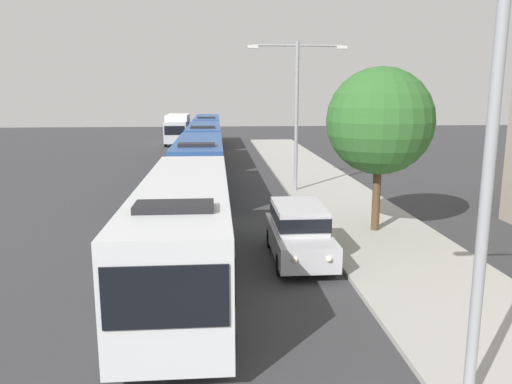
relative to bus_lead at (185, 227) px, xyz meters
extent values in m
cube|color=silver|center=(0.00, 0.02, 0.01)|extent=(2.50, 11.85, 2.70)
cube|color=black|center=(1.27, 0.02, 0.36)|extent=(0.04, 10.91, 1.00)
cube|color=black|center=(-1.27, 0.02, 0.36)|extent=(0.04, 10.91, 1.00)
cube|color=black|center=(0.00, -5.93, 0.31)|extent=(2.30, 0.04, 1.20)
cube|color=black|center=(1.28, 0.02, -0.79)|extent=(0.03, 11.26, 0.36)
cube|color=black|center=(0.00, -3.53, 1.44)|extent=(1.75, 0.90, 0.16)
cylinder|color=black|center=(1.10, -3.65, -1.19)|extent=(0.28, 1.00, 1.00)
cylinder|color=black|center=(-1.10, -3.65, -1.19)|extent=(0.28, 1.00, 1.00)
cylinder|color=black|center=(1.10, 3.28, -1.19)|extent=(0.28, 1.00, 1.00)
cylinder|color=black|center=(-1.10, 3.28, -1.19)|extent=(0.28, 1.00, 1.00)
cube|color=#284C8C|center=(0.00, 12.92, 0.01)|extent=(2.50, 10.73, 2.70)
cube|color=black|center=(1.27, 12.92, 0.36)|extent=(0.04, 9.87, 1.00)
cube|color=black|center=(-1.27, 12.92, 0.36)|extent=(0.04, 9.87, 1.00)
cube|color=black|center=(0.00, 7.53, 0.31)|extent=(2.30, 0.04, 1.20)
cube|color=black|center=(1.28, 12.92, -0.79)|extent=(0.03, 10.19, 0.36)
cube|color=black|center=(0.00, 9.70, 1.44)|extent=(1.75, 0.90, 0.16)
cylinder|color=black|center=(1.10, 9.59, -1.19)|extent=(0.28, 1.00, 1.00)
cylinder|color=black|center=(-1.10, 9.59, -1.19)|extent=(0.28, 1.00, 1.00)
cylinder|color=black|center=(1.10, 15.87, -1.19)|extent=(0.28, 1.00, 1.00)
cylinder|color=black|center=(-1.10, 15.87, -1.19)|extent=(0.28, 1.00, 1.00)
cube|color=#284C8C|center=(0.00, 25.43, 0.01)|extent=(2.50, 11.85, 2.70)
cube|color=black|center=(1.27, 25.43, 0.36)|extent=(0.04, 10.90, 1.00)
cube|color=black|center=(-1.27, 25.43, 0.36)|extent=(0.04, 10.90, 1.00)
cube|color=black|center=(0.00, 19.49, 0.31)|extent=(2.30, 0.04, 1.20)
cube|color=gold|center=(1.28, 25.43, -0.79)|extent=(0.03, 11.26, 0.36)
cube|color=black|center=(0.00, 21.88, 1.44)|extent=(1.75, 0.90, 0.16)
cylinder|color=black|center=(1.10, 21.76, -1.19)|extent=(0.28, 1.00, 1.00)
cylinder|color=black|center=(-1.10, 21.76, -1.19)|extent=(0.28, 1.00, 1.00)
cylinder|color=black|center=(1.10, 28.69, -1.19)|extent=(0.28, 1.00, 1.00)
cylinder|color=black|center=(-1.10, 28.69, -1.19)|extent=(0.28, 1.00, 1.00)
cube|color=#284C8C|center=(0.00, 39.13, 0.01)|extent=(2.50, 12.19, 2.70)
cube|color=black|center=(1.27, 39.13, 0.36)|extent=(0.04, 11.21, 1.00)
cube|color=black|center=(-1.27, 39.13, 0.36)|extent=(0.04, 11.21, 1.00)
cube|color=black|center=(0.00, 33.01, 0.31)|extent=(2.30, 0.04, 1.20)
cube|color=gold|center=(1.28, 39.13, -0.79)|extent=(0.03, 11.58, 0.36)
cube|color=black|center=(0.00, 35.47, 1.44)|extent=(1.75, 0.90, 0.16)
cylinder|color=black|center=(1.10, 35.35, -1.19)|extent=(0.28, 1.00, 1.00)
cylinder|color=black|center=(-1.10, 35.35, -1.19)|extent=(0.28, 1.00, 1.00)
cylinder|color=black|center=(1.10, 42.48, -1.19)|extent=(0.28, 1.00, 1.00)
cylinder|color=black|center=(-1.10, 42.48, -1.19)|extent=(0.28, 1.00, 1.00)
cube|color=#B7B7BC|center=(3.70, 1.70, -0.99)|extent=(1.84, 4.64, 0.80)
cube|color=#B7B7BC|center=(3.70, 1.85, -0.19)|extent=(1.62, 2.69, 0.80)
cube|color=black|center=(3.70, 1.85, -0.19)|extent=(1.66, 2.79, 0.44)
sphere|color=#F9EFCC|center=(3.19, -0.64, -0.89)|extent=(0.18, 0.18, 0.18)
sphere|color=#F9EFCC|center=(4.20, -0.64, -0.89)|extent=(0.18, 0.18, 0.18)
cylinder|color=black|center=(2.88, 0.26, -1.34)|extent=(0.22, 0.70, 0.70)
cylinder|color=black|center=(4.52, 0.26, -1.34)|extent=(0.22, 0.70, 0.70)
cylinder|color=black|center=(2.88, 3.14, -1.34)|extent=(0.22, 0.70, 0.70)
cylinder|color=black|center=(4.52, 3.14, -1.34)|extent=(0.22, 0.70, 0.70)
cube|color=#B7B7BC|center=(-3.30, 38.25, -0.24)|extent=(2.30, 1.80, 2.20)
cube|color=silver|center=(-3.30, 42.29, 0.11)|extent=(2.35, 6.28, 2.70)
cube|color=black|center=(-3.30, 37.33, 0.06)|extent=(2.07, 0.04, 0.90)
cylinder|color=black|center=(-4.33, 38.25, -1.24)|extent=(0.26, 0.90, 0.90)
cylinder|color=black|center=(-2.27, 38.25, -1.24)|extent=(0.26, 0.90, 0.90)
cylinder|color=black|center=(-4.33, 43.61, -1.24)|extent=(0.26, 0.90, 0.90)
cylinder|color=black|center=(-2.27, 43.61, -1.24)|extent=(0.26, 0.90, 0.90)
cylinder|color=gray|center=(5.40, -6.71, 2.48)|extent=(0.20, 0.20, 8.05)
cylinder|color=gray|center=(5.40, 13.31, 2.52)|extent=(0.20, 0.20, 8.12)
cylinder|color=gray|center=(4.19, 13.31, 6.38)|extent=(2.42, 0.10, 0.10)
cube|color=silver|center=(2.98, 13.31, 6.30)|extent=(0.56, 0.28, 0.16)
cylinder|color=gray|center=(6.61, 13.31, 6.38)|extent=(2.42, 0.10, 0.10)
cube|color=silver|center=(7.82, 13.31, 6.30)|extent=(0.56, 0.28, 0.16)
cylinder|color=#4C3823|center=(7.30, 4.69, -0.19)|extent=(0.32, 0.32, 2.70)
sphere|color=#2D6028|center=(7.30, 4.69, 2.82)|extent=(4.17, 4.17, 4.17)
camera|label=1|loc=(0.96, -14.51, 3.95)|focal=35.25mm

